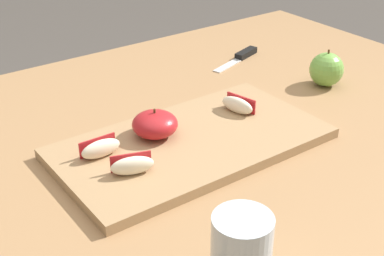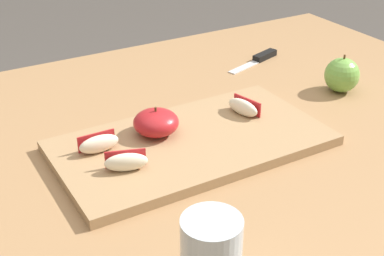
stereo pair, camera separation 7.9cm
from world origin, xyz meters
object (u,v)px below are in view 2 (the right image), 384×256
(cutting_board, at_px, (192,143))
(apple_wedge_left, at_px, (99,144))
(apple_half_skin_up, at_px, (156,122))
(whole_apple_granny_green, at_px, (342,75))
(apple_wedge_middle, at_px, (126,162))
(apple_wedge_back, at_px, (243,107))
(paring_knife, at_px, (261,57))

(cutting_board, height_order, apple_wedge_left, apple_wedge_left)
(cutting_board, height_order, apple_half_skin_up, apple_half_skin_up)
(apple_wedge_left, xyz_separation_m, whole_apple_granny_green, (0.52, 0.01, 0.00))
(apple_half_skin_up, height_order, whole_apple_granny_green, whole_apple_granny_green)
(apple_wedge_middle, bearing_deg, whole_apple_granny_green, 8.66)
(apple_wedge_back, height_order, paring_knife, apple_wedge_back)
(cutting_board, xyz_separation_m, apple_wedge_middle, (-0.13, -0.03, 0.02))
(apple_wedge_back, bearing_deg, whole_apple_granny_green, 3.22)
(apple_wedge_left, bearing_deg, apple_wedge_middle, -78.11)
(apple_wedge_middle, distance_m, apple_wedge_left, 0.07)
(apple_wedge_middle, xyz_separation_m, paring_knife, (0.47, 0.30, -0.03))
(cutting_board, height_order, apple_wedge_back, apple_wedge_back)
(apple_half_skin_up, bearing_deg, apple_wedge_middle, -139.02)
(paring_knife, relative_size, whole_apple_granny_green, 2.02)
(apple_wedge_middle, xyz_separation_m, apple_wedge_back, (0.26, 0.06, 0.00))
(cutting_board, distance_m, whole_apple_granny_green, 0.38)
(paring_knife, height_order, whole_apple_granny_green, whole_apple_granny_green)
(apple_half_skin_up, relative_size, apple_wedge_left, 1.17)
(apple_half_skin_up, bearing_deg, paring_knife, 29.82)
(cutting_board, xyz_separation_m, apple_half_skin_up, (-0.04, 0.05, 0.03))
(paring_knife, bearing_deg, apple_wedge_middle, -147.82)
(apple_half_skin_up, xyz_separation_m, paring_knife, (0.38, 0.22, -0.03))
(whole_apple_granny_green, bearing_deg, apple_wedge_middle, -171.34)
(cutting_board, height_order, paring_knife, cutting_board)
(paring_knife, bearing_deg, apple_wedge_left, -155.10)
(apple_wedge_left, bearing_deg, paring_knife, 24.90)
(apple_wedge_left, bearing_deg, whole_apple_granny_green, 0.67)
(cutting_board, relative_size, whole_apple_granny_green, 5.74)
(apple_wedge_back, bearing_deg, paring_knife, 47.28)
(cutting_board, relative_size, apple_half_skin_up, 5.87)
(cutting_board, distance_m, apple_wedge_left, 0.15)
(apple_wedge_left, bearing_deg, cutting_board, -14.58)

